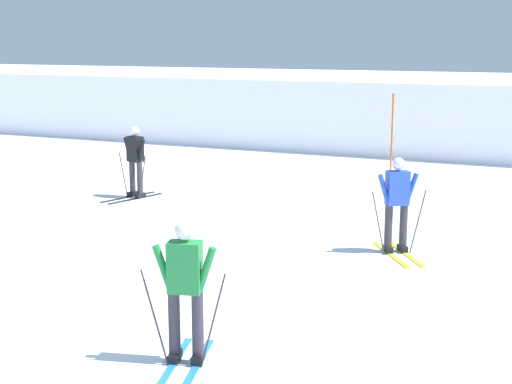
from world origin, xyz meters
The scene contains 6 objects.
ground_plane centered at (0.00, 0.00, 0.00)m, with size 120.00×120.00×0.00m, color white.
far_snow_ridge centered at (0.00, 18.37, 1.19)m, with size 80.00×8.85×2.37m, color white.
skier_green centered at (2.94, -1.82, 0.92)m, with size 0.98×1.64×1.71m.
skier_black centered at (-2.62, 5.77, 0.92)m, with size 0.96×1.64×1.71m.
skier_blue centered at (4.14, 3.66, 0.92)m, with size 1.21×1.53×1.71m.
trail_marker_pole centered at (2.10, 11.83, 1.11)m, with size 0.06×0.06×2.22m, color #C65614.
Camera 1 is at (6.91, -8.84, 3.72)m, focal length 51.57 mm.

